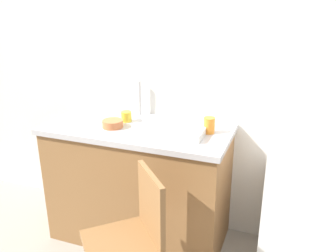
{
  "coord_description": "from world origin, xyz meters",
  "views": [
    {
      "loc": [
        0.84,
        -1.51,
        1.8
      ],
      "look_at": [
        0.07,
        0.6,
        0.97
      ],
      "focal_mm": 37.82,
      "sensor_mm": 36.0,
      "label": 1
    }
  ],
  "objects_px": {
    "chair": "(131,238)",
    "cup_yellow": "(126,116)",
    "cup_orange": "(209,125)",
    "refrigerator": "(308,199)",
    "dish_tray": "(182,133)",
    "terracotta_bowl": "(113,124)"
  },
  "relations": [
    {
      "from": "terracotta_bowl",
      "to": "cup_yellow",
      "type": "distance_m",
      "value": 0.15
    },
    {
      "from": "refrigerator",
      "to": "terracotta_bowl",
      "type": "bearing_deg",
      "value": -176.61
    },
    {
      "from": "chair",
      "to": "dish_tray",
      "type": "relative_size",
      "value": 3.18
    },
    {
      "from": "dish_tray",
      "to": "cup_orange",
      "type": "bearing_deg",
      "value": 38.01
    },
    {
      "from": "dish_tray",
      "to": "chair",
      "type": "bearing_deg",
      "value": -100.54
    },
    {
      "from": "terracotta_bowl",
      "to": "cup_orange",
      "type": "height_order",
      "value": "cup_orange"
    },
    {
      "from": "cup_orange",
      "to": "chair",
      "type": "bearing_deg",
      "value": -110.34
    },
    {
      "from": "chair",
      "to": "cup_yellow",
      "type": "bearing_deg",
      "value": 164.31
    },
    {
      "from": "chair",
      "to": "cup_orange",
      "type": "distance_m",
      "value": 0.89
    },
    {
      "from": "dish_tray",
      "to": "cup_orange",
      "type": "xyz_separation_m",
      "value": [
        0.15,
        0.12,
        0.03
      ]
    },
    {
      "from": "chair",
      "to": "terracotta_bowl",
      "type": "bearing_deg",
      "value": 172.29
    },
    {
      "from": "dish_tray",
      "to": "cup_yellow",
      "type": "height_order",
      "value": "cup_yellow"
    },
    {
      "from": "dish_tray",
      "to": "cup_orange",
      "type": "relative_size",
      "value": 2.57
    },
    {
      "from": "refrigerator",
      "to": "dish_tray",
      "type": "relative_size",
      "value": 4.12
    },
    {
      "from": "refrigerator",
      "to": "chair",
      "type": "xyz_separation_m",
      "value": [
        -0.94,
        -0.66,
        -0.08
      ]
    },
    {
      "from": "chair",
      "to": "cup_orange",
      "type": "relative_size",
      "value": 8.16
    },
    {
      "from": "refrigerator",
      "to": "chair",
      "type": "height_order",
      "value": "refrigerator"
    },
    {
      "from": "refrigerator",
      "to": "chair",
      "type": "relative_size",
      "value": 1.3
    },
    {
      "from": "chair",
      "to": "cup_yellow",
      "type": "relative_size",
      "value": 11.44
    },
    {
      "from": "terracotta_bowl",
      "to": "cup_yellow",
      "type": "height_order",
      "value": "cup_yellow"
    },
    {
      "from": "cup_orange",
      "to": "cup_yellow",
      "type": "xyz_separation_m",
      "value": [
        -0.63,
        0.02,
        -0.02
      ]
    },
    {
      "from": "dish_tray",
      "to": "cup_yellow",
      "type": "relative_size",
      "value": 3.6
    }
  ]
}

